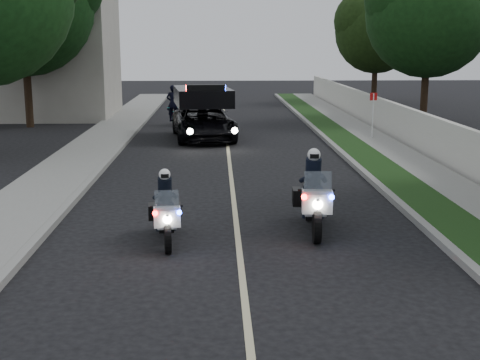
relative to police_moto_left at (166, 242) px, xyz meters
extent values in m
plane|color=black|center=(1.48, -2.99, 0.00)|extent=(120.00, 120.00, 0.00)
cube|color=gray|center=(5.58, 7.01, 0.07)|extent=(0.20, 60.00, 0.15)
cube|color=#193814|center=(6.28, 7.01, 0.08)|extent=(1.20, 60.00, 0.16)
cube|color=gray|center=(7.58, 7.01, 0.08)|extent=(1.40, 60.00, 0.16)
cube|color=beige|center=(8.58, 7.01, 0.75)|extent=(0.22, 60.00, 1.50)
cube|color=gray|center=(-2.62, 7.01, 0.07)|extent=(0.20, 60.00, 0.15)
cube|color=gray|center=(-3.72, 7.01, 0.08)|extent=(2.00, 60.00, 0.16)
cube|color=#A8A396|center=(-8.52, 23.01, 3.50)|extent=(8.00, 6.00, 7.00)
cube|color=#BFB78C|center=(1.48, 7.01, 0.00)|extent=(0.12, 50.00, 0.01)
imported|color=black|center=(0.50, 14.44, 0.00)|extent=(3.00, 5.42, 2.51)
imported|color=black|center=(-1.07, 19.13, 0.00)|extent=(0.78, 1.84, 0.94)
imported|color=black|center=(-1.07, 19.13, 0.00)|extent=(0.65, 0.44, 1.78)
camera|label=1|loc=(1.05, -12.92, 4.02)|focal=48.93mm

